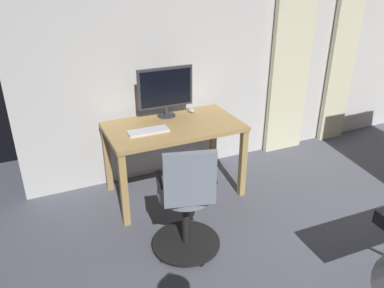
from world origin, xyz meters
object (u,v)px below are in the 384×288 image
object	(u,v)px
office_chair	(187,204)
computer_keyboard	(148,131)
computer_mouse	(191,110)
computer_monitor	(166,89)
desk	(174,134)

from	to	relation	value
office_chair	computer_keyboard	xyz separation A→B (m)	(0.03, -0.79, 0.30)
office_chair	computer_mouse	distance (m)	1.27
computer_monitor	computer_keyboard	distance (m)	0.50
computer_keyboard	computer_mouse	size ratio (longest dim) A/B	3.69
desk	computer_monitor	size ratio (longest dim) A/B	2.28
desk	computer_keyboard	bearing A→B (deg)	15.58
office_chair	computer_monitor	distance (m)	1.27
desk	office_chair	size ratio (longest dim) A/B	1.30
office_chair	computer_monitor	bearing A→B (deg)	91.26
office_chair	computer_mouse	bearing A→B (deg)	78.90
computer_monitor	computer_mouse	distance (m)	0.37
desk	computer_mouse	size ratio (longest dim) A/B	12.64
computer_monitor	computer_mouse	bearing A→B (deg)	-179.18
computer_monitor	computer_keyboard	bearing A→B (deg)	47.17
office_chair	computer_mouse	size ratio (longest dim) A/B	9.69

